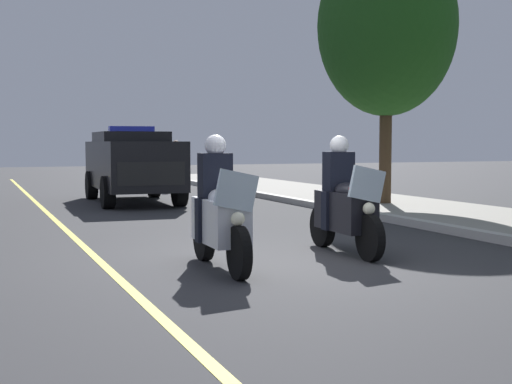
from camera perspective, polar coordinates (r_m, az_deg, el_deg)
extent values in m
plane|color=#333335|center=(9.76, 1.56, -5.55)|extent=(80.00, 80.00, 0.00)
cube|color=#B7B5AD|center=(11.94, 19.76, -3.67)|extent=(48.00, 0.24, 0.15)
cube|color=#E0D14C|center=(9.12, -11.53, -6.28)|extent=(48.00, 0.12, 0.01)
cylinder|color=black|center=(8.39, -1.37, -4.91)|extent=(0.64, 0.14, 0.64)
cylinder|color=black|center=(9.81, -4.20, -3.62)|extent=(0.64, 0.16, 0.64)
cube|color=silver|center=(9.04, -2.86, -2.35)|extent=(1.21, 0.48, 0.56)
ellipsoid|color=silver|center=(8.96, -2.77, -0.48)|extent=(0.57, 0.34, 0.24)
cube|color=silver|center=(8.40, -1.60, 0.11)|extent=(0.08, 0.56, 0.53)
sphere|color=#F9F4CC|center=(8.37, -1.46, -2.17)|extent=(0.17, 0.17, 0.17)
sphere|color=red|center=(8.48, -2.90, -0.33)|extent=(0.09, 0.09, 0.09)
sphere|color=#1933F2|center=(8.58, -0.86, -0.27)|extent=(0.09, 0.09, 0.09)
cube|color=black|center=(9.21, -3.30, 1.26)|extent=(0.29, 0.41, 0.60)
cube|color=black|center=(9.26, -1.99, -2.20)|extent=(0.18, 0.15, 0.56)
cube|color=black|center=(9.14, -4.38, -2.29)|extent=(0.18, 0.15, 0.56)
sphere|color=silver|center=(9.18, -3.27, 3.75)|extent=(0.28, 0.28, 0.28)
cylinder|color=black|center=(9.79, 9.12, -3.68)|extent=(0.64, 0.14, 0.64)
cylinder|color=black|center=(11.11, 5.34, -2.73)|extent=(0.64, 0.16, 0.64)
cube|color=black|center=(10.39, 7.17, -1.55)|extent=(1.21, 0.48, 0.56)
ellipsoid|color=black|center=(10.33, 7.32, 0.09)|extent=(0.57, 0.34, 0.24)
cube|color=silver|center=(9.81, 8.89, 0.62)|extent=(0.08, 0.56, 0.53)
sphere|color=#F9F4CC|center=(9.78, 9.03, -1.33)|extent=(0.17, 0.17, 0.17)
sphere|color=red|center=(9.85, 7.70, 0.24)|extent=(0.09, 0.09, 0.09)
sphere|color=#1933F2|center=(10.00, 9.32, 0.28)|extent=(0.09, 0.09, 0.09)
cube|color=black|center=(10.56, 6.63, 1.59)|extent=(0.29, 0.41, 0.60)
cube|color=black|center=(10.64, 7.71, -1.43)|extent=(0.18, 0.15, 0.56)
cube|color=black|center=(10.46, 5.77, -1.50)|extent=(0.18, 0.15, 0.56)
sphere|color=white|center=(10.53, 6.70, 3.76)|extent=(0.28, 0.28, 0.28)
cube|color=black|center=(19.36, -9.86, 2.17)|extent=(4.95, 2.04, 1.24)
cube|color=black|center=(19.65, -10.04, 4.24)|extent=(2.45, 1.82, 0.36)
cube|color=#2633D8|center=(19.46, -9.95, 5.01)|extent=(0.32, 1.21, 0.14)
cube|color=black|center=(17.02, -8.41, 1.47)|extent=(0.17, 1.62, 0.56)
cylinder|color=black|center=(18.07, -6.15, 0.11)|extent=(0.81, 0.30, 0.80)
cylinder|color=black|center=(17.72, -11.80, -0.03)|extent=(0.81, 0.30, 0.80)
cylinder|color=black|center=(21.09, -8.19, 0.65)|extent=(0.81, 0.30, 0.80)
cylinder|color=black|center=(20.79, -13.05, 0.54)|extent=(0.81, 0.30, 0.80)
cylinder|color=black|center=(23.86, -6.09, 0.88)|extent=(0.66, 0.06, 0.66)
cylinder|color=black|center=(24.93, -6.71, 1.01)|extent=(0.66, 0.06, 0.66)
cube|color=red|center=(24.38, -6.41, 1.58)|extent=(1.00, 0.09, 0.36)
cube|color=black|center=(24.41, -6.45, 3.00)|extent=(0.25, 0.33, 0.56)
sphere|color=tan|center=(24.38, -6.44, 3.89)|extent=(0.22, 0.22, 0.22)
cylinder|color=#42301E|center=(18.09, 10.34, 3.91)|extent=(0.31, 0.31, 3.02)
ellipsoid|color=#1E4C19|center=(18.31, 10.45, 12.98)|extent=(3.44, 3.44, 4.45)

